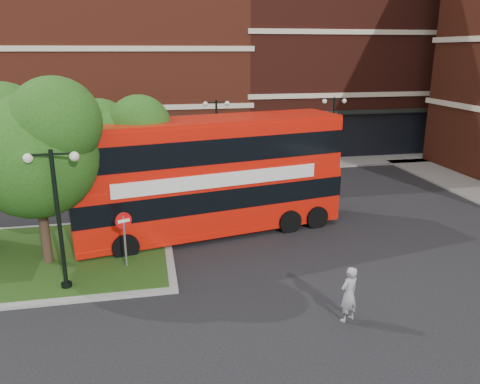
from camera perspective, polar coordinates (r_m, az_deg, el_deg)
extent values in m
plane|color=black|center=(17.46, -2.01, -10.47)|extent=(120.00, 120.00, 0.00)
cube|color=slate|center=(32.88, -6.77, 2.78)|extent=(44.00, 3.00, 0.12)
cube|color=maroon|center=(39.70, -20.08, 14.46)|extent=(26.00, 12.00, 14.00)
cube|color=#471911|center=(42.62, 11.82, 16.55)|extent=(18.00, 12.00, 16.00)
cube|color=gray|center=(20.72, -26.11, -7.55)|extent=(12.60, 7.60, 0.12)
cube|color=#19380F|center=(20.71, -26.12, -7.51)|extent=(12.00, 7.00, 0.15)
cylinder|color=#2D2116|center=(19.24, -22.88, -2.86)|extent=(0.36, 0.36, 3.92)
sphere|color=#1F4511|center=(18.62, -23.71, 4.05)|extent=(4.60, 4.60, 4.60)
sphere|color=#1F4511|center=(19.41, -26.96, 6.86)|extent=(3.45, 3.45, 3.45)
sphere|color=#1F4511|center=(17.79, -21.57, 7.90)|extent=(3.22, 3.22, 3.22)
cylinder|color=#2D2116|center=(21.28, -13.66, -0.77)|extent=(0.36, 0.36, 3.47)
sphere|color=#1F4511|center=(20.76, -14.06, 4.78)|extent=(3.80, 3.80, 3.80)
sphere|color=#1F4511|center=(21.24, -16.73, 7.05)|extent=(2.85, 2.85, 2.85)
sphere|color=#1F4511|center=(20.16, -12.15, 7.79)|extent=(2.66, 2.66, 2.66)
cylinder|color=black|center=(16.74, -21.17, -3.57)|extent=(0.14, 0.14, 5.00)
cylinder|color=black|center=(17.66, -20.36, -10.74)|extent=(0.36, 0.36, 0.30)
cube|color=black|center=(16.11, -22.06, 4.29)|extent=(1.40, 0.06, 0.06)
sphere|color=#F2EACC|center=(16.28, -24.44, 3.76)|extent=(0.32, 0.32, 0.32)
sphere|color=#F2EACC|center=(16.02, -19.56, 4.12)|extent=(0.32, 0.32, 0.32)
cylinder|color=black|center=(30.64, -2.85, 6.51)|extent=(0.14, 0.14, 5.00)
cylinder|color=black|center=(31.15, -2.79, 2.26)|extent=(0.36, 0.36, 0.30)
cube|color=black|center=(30.31, -2.92, 10.88)|extent=(1.40, 0.06, 0.06)
sphere|color=#F2EACC|center=(30.22, -4.25, 10.65)|extent=(0.32, 0.32, 0.32)
sphere|color=#F2EACC|center=(30.43, -1.59, 10.73)|extent=(0.32, 0.32, 0.32)
cylinder|color=black|center=(32.78, 11.21, 6.90)|extent=(0.14, 0.14, 5.00)
cylinder|color=black|center=(33.26, 10.98, 2.91)|extent=(0.36, 0.36, 0.30)
cube|color=black|center=(32.47, 11.45, 10.98)|extent=(1.40, 0.06, 0.06)
sphere|color=#F2EACC|center=(32.21, 10.27, 10.82)|extent=(0.32, 0.32, 0.32)
sphere|color=#F2EACC|center=(32.75, 12.59, 10.79)|extent=(0.32, 0.32, 0.32)
cube|color=red|center=(21.10, -3.67, -0.75)|extent=(12.30, 5.05, 2.29)
cube|color=red|center=(20.52, -3.79, 5.35)|extent=(12.18, 5.00, 2.29)
cube|color=black|center=(20.50, -3.79, 5.67)|extent=(12.30, 5.05, 1.04)
cube|color=silver|center=(19.50, -2.37, 1.46)|extent=(8.83, 1.82, 0.60)
imported|color=gray|center=(14.95, 13.12, -12.04)|extent=(0.77, 0.65, 1.81)
imported|color=#AFB3B7|center=(32.19, -9.33, 3.40)|extent=(3.76, 1.72, 1.25)
imported|color=silver|center=(31.43, 1.25, 3.36)|extent=(4.03, 1.49, 1.32)
cylinder|color=slate|center=(18.22, -13.83, -6.02)|extent=(0.08, 0.08, 2.17)
cylinder|color=red|center=(17.90, -14.03, -3.41)|extent=(0.60, 0.29, 0.63)
cube|color=white|center=(17.90, -14.03, -3.41)|extent=(0.42, 0.21, 0.12)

